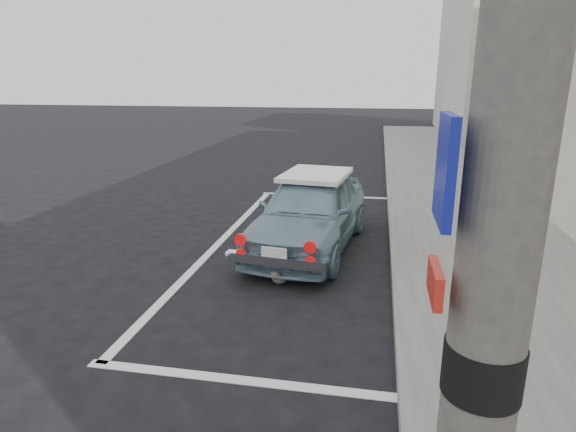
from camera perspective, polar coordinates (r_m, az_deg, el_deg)
ground at (r=5.01m, az=-9.15°, el=-14.92°), size 80.00×80.00×0.00m
sidewalk at (r=6.73m, az=24.24°, el=-7.14°), size 2.80×40.00×0.15m
building_far at (r=24.55m, az=23.04°, el=18.19°), size 3.50×10.00×8.00m
pline_rear at (r=4.47m, az=-5.01°, el=-18.87°), size 3.00×0.12×0.01m
pline_front at (r=10.88m, az=4.79°, el=2.39°), size 3.00×0.12×0.01m
pline_side at (r=7.86m, az=-8.11°, el=-3.11°), size 0.12×7.00×0.01m
retro_coupe at (r=7.43m, az=2.59°, el=0.60°), size 1.77×3.54×1.16m
cat at (r=6.25m, az=-0.88°, el=-7.02°), size 0.31×0.43×0.25m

